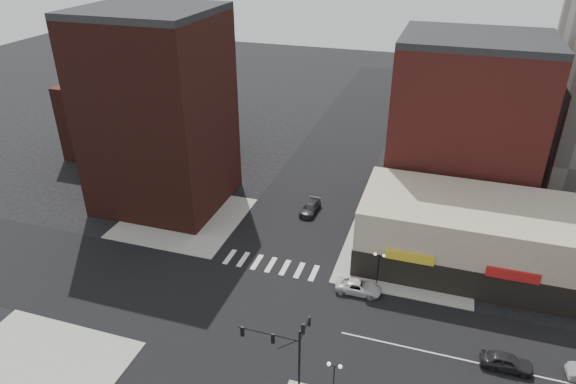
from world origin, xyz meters
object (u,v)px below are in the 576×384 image
(street_lamp_se_a, at_px, (334,373))
(dark_sedan_north, at_px, (310,208))
(traffic_signal, at_px, (289,345))
(white_suv, at_px, (358,287))
(dark_sedan_east, at_px, (507,362))
(street_lamp_ne, at_px, (379,261))

(street_lamp_se_a, relative_size, dark_sedan_north, 0.88)
(street_lamp_se_a, bearing_deg, dark_sedan_north, 109.06)
(traffic_signal, xyz_separation_m, dark_sedan_north, (-6.28, 28.90, -4.27))
(white_suv, bearing_deg, traffic_signal, 166.26)
(traffic_signal, relative_size, white_suv, 1.62)
(white_suv, distance_m, dark_sedan_east, 15.65)
(traffic_signal, distance_m, white_suv, 15.27)
(traffic_signal, relative_size, street_lamp_ne, 1.87)
(street_lamp_ne, bearing_deg, white_suv, -138.42)
(white_suv, xyz_separation_m, dark_sedan_east, (14.30, -6.35, 0.08))
(street_lamp_ne, xyz_separation_m, dark_sedan_east, (12.61, -7.85, -2.54))
(traffic_signal, xyz_separation_m, street_lamp_se_a, (3.76, -0.17, -1.67))
(white_suv, height_order, dark_sedan_east, dark_sedan_east)
(white_suv, xyz_separation_m, dark_sedan_north, (-9.35, 14.56, 0.02))
(street_lamp_ne, xyz_separation_m, dark_sedan_north, (-11.04, 13.06, -2.60))
(white_suv, bearing_deg, street_lamp_ne, -50.06)
(street_lamp_ne, height_order, dark_sedan_north, street_lamp_ne)
(street_lamp_ne, distance_m, dark_sedan_north, 17.30)
(traffic_signal, relative_size, dark_sedan_north, 1.64)
(street_lamp_se_a, xyz_separation_m, white_suv, (-0.69, 14.50, -2.62))
(street_lamp_ne, bearing_deg, dark_sedan_north, 130.20)
(traffic_signal, distance_m, dark_sedan_east, 19.58)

